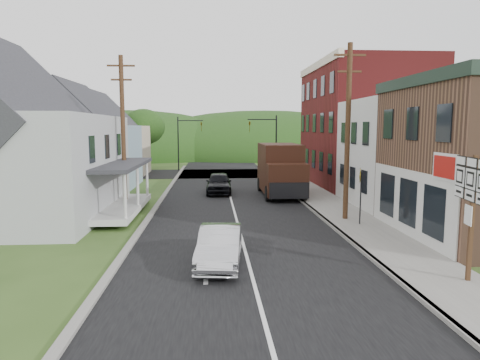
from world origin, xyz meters
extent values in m
plane|color=#2D4719|center=(0.00, 0.00, 0.00)|extent=(120.00, 120.00, 0.00)
cube|color=black|center=(0.00, 10.00, 0.00)|extent=(9.00, 90.00, 0.02)
cube|color=black|center=(0.00, 27.00, 0.00)|extent=(60.00, 9.00, 0.02)
cube|color=slate|center=(5.90, 8.00, 0.07)|extent=(2.80, 55.00, 0.15)
cube|color=slate|center=(4.55, 8.00, 0.07)|extent=(0.20, 55.00, 0.15)
cube|color=slate|center=(-4.65, 8.00, 0.06)|extent=(0.30, 55.00, 0.12)
cube|color=silver|center=(11.30, 7.50, 3.25)|extent=(8.00, 7.00, 6.50)
cube|color=maroon|center=(11.30, 17.00, 5.00)|extent=(8.00, 12.00, 10.00)
cube|color=#A9ADAE|center=(-12.00, 6.00, 2.75)|extent=(10.00, 12.00, 5.50)
cube|color=#83A0B2|center=(-11.00, 17.00, 2.50)|extent=(7.00, 8.00, 5.00)
cube|color=#C3AF97|center=(-11.50, 26.00, 2.50)|extent=(7.00, 8.00, 5.00)
cylinder|color=#472D19|center=(5.60, 3.50, 4.50)|extent=(0.26, 0.26, 9.00)
cube|color=#472D19|center=(5.60, 3.50, 8.40)|extent=(1.60, 0.10, 0.10)
cube|color=#472D19|center=(5.60, 3.50, 7.60)|extent=(1.20, 0.10, 0.10)
cylinder|color=#472D19|center=(-6.50, 8.00, 4.50)|extent=(0.26, 0.26, 9.00)
cube|color=#472D19|center=(-6.50, 8.00, 8.40)|extent=(1.60, 0.10, 0.10)
cube|color=#472D19|center=(-6.50, 8.00, 7.60)|extent=(1.20, 0.10, 0.10)
cylinder|color=black|center=(5.00, 23.50, 3.00)|extent=(0.14, 0.14, 6.00)
cylinder|color=black|center=(3.60, 23.50, 5.60)|extent=(2.80, 0.10, 0.10)
imported|color=olive|center=(2.40, 23.50, 4.90)|extent=(0.16, 0.20, 1.00)
cylinder|color=black|center=(-5.00, 30.50, 3.00)|extent=(0.14, 0.14, 6.00)
cylinder|color=black|center=(-3.60, 30.50, 5.60)|extent=(2.80, 0.10, 0.10)
imported|color=olive|center=(-2.40, 30.50, 4.90)|extent=(0.16, 0.20, 1.00)
cylinder|color=#382616|center=(-19.00, 20.00, 2.38)|extent=(0.36, 0.36, 4.76)
ellipsoid|color=black|center=(-19.00, 20.00, 5.95)|extent=(5.80, 5.80, 4.93)
cylinder|color=#382616|center=(-9.00, 32.00, 1.96)|extent=(0.36, 0.36, 3.92)
ellipsoid|color=black|center=(-9.00, 32.00, 4.90)|extent=(4.80, 4.80, 4.08)
ellipsoid|color=black|center=(0.00, 55.00, 0.00)|extent=(90.00, 30.00, 16.00)
imported|color=silver|center=(-1.02, -3.18, 0.67)|extent=(1.81, 4.21, 1.35)
imported|color=black|center=(-0.77, 13.38, 0.76)|extent=(1.92, 4.51, 1.52)
cube|color=black|center=(3.60, 12.61, 2.00)|extent=(2.63, 5.04, 3.32)
cube|color=black|center=(3.60, 9.64, 1.43)|extent=(2.63, 1.83, 2.17)
cube|color=black|center=(3.60, 9.86, 2.35)|extent=(2.40, 1.37, 0.06)
cube|color=black|center=(3.60, 8.66, 0.86)|extent=(2.52, 0.17, 1.03)
cylinder|color=black|center=(2.40, 9.75, 0.51)|extent=(0.32, 1.03, 1.03)
cylinder|color=black|center=(4.80, 9.75, 0.51)|extent=(0.32, 1.03, 1.03)
cylinder|color=black|center=(2.40, 14.33, 0.51)|extent=(0.32, 1.03, 1.03)
cylinder|color=black|center=(4.80, 14.33, 0.51)|extent=(0.32, 1.03, 1.03)
cube|color=#472D19|center=(6.59, -5.61, 2.08)|extent=(0.14, 0.14, 3.87)
cube|color=black|center=(6.52, -5.60, 3.30)|extent=(0.40, 2.19, 0.09)
cube|color=white|center=(6.48, -5.59, 3.80)|extent=(0.12, 0.60, 0.24)
cube|color=white|center=(6.48, -5.59, 3.30)|extent=(0.13, 0.66, 0.61)
cube|color=white|center=(6.48, -5.59, 2.80)|extent=(0.12, 0.60, 0.31)
cube|color=white|center=(6.60, -4.83, 3.80)|extent=(0.12, 0.60, 0.24)
cube|color=white|center=(6.60, -4.83, 3.30)|extent=(0.13, 0.66, 0.61)
cube|color=white|center=(6.60, -4.83, 2.80)|extent=(0.12, 0.60, 0.31)
cube|color=white|center=(6.48, -5.59, 2.19)|extent=(0.10, 0.49, 0.61)
cylinder|color=black|center=(5.92, 2.19, 1.45)|extent=(0.08, 0.08, 2.60)
cube|color=black|center=(5.85, 2.19, 2.53)|extent=(0.30, 0.71, 0.77)
cube|color=yellow|center=(5.86, 2.19, 2.53)|extent=(0.28, 0.65, 0.69)
camera|label=1|loc=(-1.29, -17.83, 4.84)|focal=32.00mm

